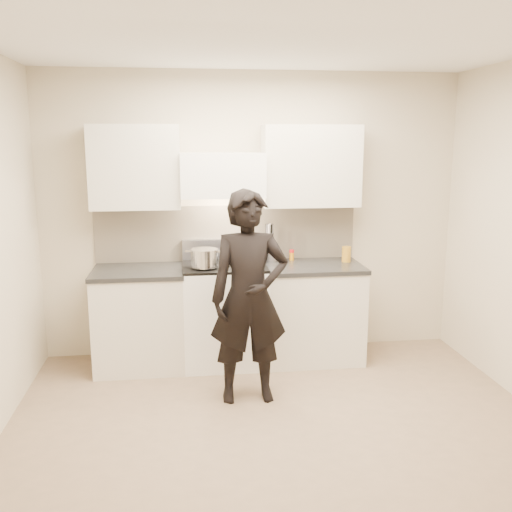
{
  "coord_description": "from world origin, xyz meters",
  "views": [
    {
      "loc": [
        -0.66,
        -3.68,
        2.07
      ],
      "look_at": [
        -0.05,
        1.05,
        1.09
      ],
      "focal_mm": 40.0,
      "sensor_mm": 36.0,
      "label": 1
    }
  ],
  "objects_px": {
    "utensil_crock": "(269,250)",
    "person": "(249,297)",
    "wok": "(243,248)",
    "stove": "(225,313)",
    "counter_right": "(312,311)"
  },
  "relations": [
    {
      "from": "utensil_crock",
      "to": "person",
      "type": "distance_m",
      "value": 1.07
    },
    {
      "from": "wok",
      "to": "person",
      "type": "distance_m",
      "value": 0.95
    },
    {
      "from": "stove",
      "to": "person",
      "type": "bearing_deg",
      "value": -80.35
    },
    {
      "from": "person",
      "to": "stove",
      "type": "bearing_deg",
      "value": 98.72
    },
    {
      "from": "stove",
      "to": "utensil_crock",
      "type": "relative_size",
      "value": 2.68
    },
    {
      "from": "counter_right",
      "to": "person",
      "type": "height_order",
      "value": "person"
    },
    {
      "from": "stove",
      "to": "wok",
      "type": "height_order",
      "value": "wok"
    },
    {
      "from": "counter_right",
      "to": "wok",
      "type": "bearing_deg",
      "value": 169.64
    },
    {
      "from": "person",
      "to": "utensil_crock",
      "type": "bearing_deg",
      "value": 71.85
    },
    {
      "from": "stove",
      "to": "wok",
      "type": "distance_m",
      "value": 0.63
    },
    {
      "from": "stove",
      "to": "person",
      "type": "relative_size",
      "value": 0.56
    },
    {
      "from": "wok",
      "to": "person",
      "type": "bearing_deg",
      "value": -92.82
    },
    {
      "from": "counter_right",
      "to": "person",
      "type": "distance_m",
      "value": 1.13
    },
    {
      "from": "counter_right",
      "to": "utensil_crock",
      "type": "height_order",
      "value": "utensil_crock"
    },
    {
      "from": "wok",
      "to": "utensil_crock",
      "type": "xyz_separation_m",
      "value": [
        0.27,
        0.09,
        -0.04
      ]
    }
  ]
}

